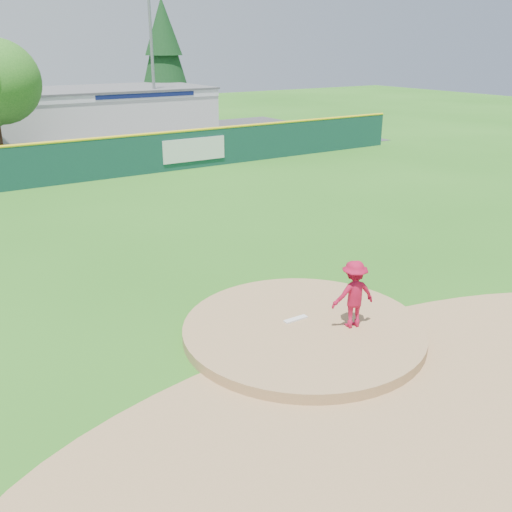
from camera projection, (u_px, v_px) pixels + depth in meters
ground at (303, 335)px, 13.06m from camera, size 120.00×120.00×0.00m
pitchers_mound at (303, 335)px, 13.06m from camera, size 5.50×5.50×0.50m
pitching_rubber at (296, 319)px, 13.20m from camera, size 0.60×0.15×0.04m
infield_dirt_arc at (400, 399)px, 10.70m from camera, size 15.40×15.40×0.01m
parking_lot at (32, 154)px, 34.32m from camera, size 44.00×16.00×0.02m
pitcher at (354, 294)px, 12.67m from camera, size 1.11×0.78×1.57m
pool_building_grp at (100, 112)px, 40.72m from camera, size 15.20×8.20×3.31m
fence_banners at (33, 167)px, 25.90m from camera, size 19.98×0.04×1.20m
outfield_fence at (73, 160)px, 26.86m from camera, size 40.00×0.14×2.07m
conifer_tree at (164, 53)px, 46.06m from camera, size 4.40×4.40×9.50m
light_pole_right at (152, 55)px, 38.52m from camera, size 1.75×0.25×10.00m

